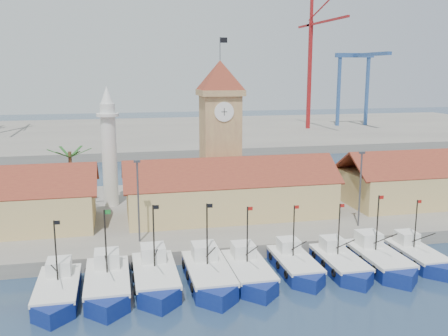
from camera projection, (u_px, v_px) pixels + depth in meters
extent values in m
plane|color=#1B3149|center=(279.00, 290.00, 45.82)|extent=(400.00, 400.00, 0.00)
cube|color=gray|center=(223.00, 211.00, 68.67)|extent=(140.00, 32.00, 1.50)
cube|color=gray|center=(163.00, 133.00, 151.01)|extent=(240.00, 80.00, 2.00)
cube|color=navy|center=(58.00, 294.00, 43.97)|extent=(3.54, 8.02, 1.82)
cube|color=navy|center=(53.00, 315.00, 40.13)|extent=(3.54, 3.54, 1.82)
cube|color=silver|center=(57.00, 284.00, 43.80)|extent=(3.61, 8.24, 0.35)
cube|color=silver|center=(59.00, 267.00, 45.56)|extent=(2.13, 2.23, 1.42)
cylinder|color=black|center=(56.00, 252.00, 43.73)|extent=(0.14, 0.14, 5.67)
cube|color=black|center=(57.00, 223.00, 43.28)|extent=(0.51, 0.02, 0.35)
cube|color=navy|center=(108.00, 287.00, 45.31)|extent=(3.82, 8.65, 1.97)
cube|color=navy|center=(107.00, 309.00, 41.17)|extent=(3.82, 3.82, 1.97)
cube|color=silver|center=(107.00, 277.00, 45.12)|extent=(3.90, 8.89, 0.38)
cube|color=silver|center=(107.00, 259.00, 47.02)|extent=(2.29, 2.40, 1.53)
cylinder|color=black|center=(106.00, 242.00, 45.05)|extent=(0.15, 0.15, 6.12)
cube|color=#197226|center=(107.00, 212.00, 44.56)|extent=(0.55, 0.02, 0.38)
cube|color=navy|center=(155.00, 280.00, 46.71)|extent=(3.85, 8.71, 1.98)
cube|color=navy|center=(160.00, 301.00, 42.54)|extent=(3.85, 3.85, 1.98)
cube|color=silver|center=(155.00, 270.00, 46.52)|extent=(3.93, 8.95, 0.38)
cube|color=silver|center=(153.00, 253.00, 48.44)|extent=(2.31, 2.42, 1.54)
cylinder|color=black|center=(154.00, 237.00, 46.45)|extent=(0.15, 0.15, 6.16)
cube|color=black|center=(156.00, 207.00, 45.96)|extent=(0.55, 0.02, 0.38)
cube|color=navy|center=(208.00, 278.00, 47.23)|extent=(3.84, 8.70, 1.98)
cube|color=navy|center=(218.00, 298.00, 43.07)|extent=(3.84, 3.84, 1.98)
cube|color=silver|center=(208.00, 268.00, 47.04)|extent=(3.92, 8.94, 0.38)
cube|color=silver|center=(204.00, 251.00, 48.95)|extent=(2.31, 2.42, 1.54)
cylinder|color=black|center=(207.00, 235.00, 46.97)|extent=(0.15, 0.15, 6.15)
cube|color=black|center=(210.00, 206.00, 46.48)|extent=(0.55, 0.02, 0.38)
cube|color=navy|center=(248.00, 274.00, 48.16)|extent=(3.57, 8.08, 1.84)
cube|color=navy|center=(260.00, 292.00, 44.29)|extent=(3.57, 3.57, 1.84)
cube|color=silver|center=(248.00, 265.00, 47.99)|extent=(3.64, 8.30, 0.36)
cube|color=silver|center=(243.00, 250.00, 49.76)|extent=(2.14, 2.24, 1.43)
cylinder|color=black|center=(247.00, 235.00, 47.92)|extent=(0.14, 0.14, 5.71)
cube|color=#A5140F|center=(250.00, 209.00, 47.46)|extent=(0.51, 0.02, 0.36)
cube|color=navy|center=(294.00, 267.00, 49.97)|extent=(3.39, 7.66, 1.74)
cube|color=navy|center=(309.00, 283.00, 46.30)|extent=(3.39, 3.39, 1.74)
cube|color=silver|center=(295.00, 259.00, 49.80)|extent=(3.45, 7.88, 0.34)
cube|color=silver|center=(288.00, 245.00, 51.48)|extent=(2.03, 2.13, 1.35)
cylinder|color=black|center=(294.00, 232.00, 49.74)|extent=(0.14, 0.14, 5.42)
cube|color=#A5140F|center=(297.00, 207.00, 49.30)|extent=(0.48, 0.02, 0.34)
cube|color=navy|center=(339.00, 266.00, 50.34)|extent=(3.41, 7.71, 1.75)
cube|color=navy|center=(357.00, 281.00, 46.65)|extent=(3.41, 3.41, 1.75)
cube|color=silver|center=(340.00, 257.00, 50.18)|extent=(3.48, 7.93, 0.34)
cube|color=silver|center=(332.00, 244.00, 51.87)|extent=(2.05, 2.14, 1.36)
cylinder|color=black|center=(339.00, 230.00, 50.11)|extent=(0.14, 0.14, 5.45)
cube|color=#A5140F|center=(342.00, 206.00, 49.68)|extent=(0.49, 0.02, 0.34)
cube|color=navy|center=(378.00, 262.00, 51.14)|extent=(3.73, 8.44, 1.92)
cube|color=navy|center=(400.00, 279.00, 47.10)|extent=(3.73, 3.73, 1.92)
cube|color=silver|center=(378.00, 253.00, 50.96)|extent=(3.80, 8.67, 0.37)
cube|color=silver|center=(369.00, 239.00, 52.81)|extent=(2.24, 2.34, 1.49)
cylinder|color=black|center=(377.00, 224.00, 50.89)|extent=(0.15, 0.15, 5.97)
cube|color=#A5140F|center=(381.00, 197.00, 50.41)|extent=(0.53, 0.02, 0.37)
cube|color=navy|center=(416.00, 258.00, 52.43)|extent=(3.33, 7.54, 1.71)
cube|color=navy|center=(438.00, 272.00, 48.82)|extent=(3.33, 3.33, 1.71)
cube|color=silver|center=(416.00, 250.00, 52.26)|extent=(3.40, 7.74, 0.33)
cube|color=silver|center=(407.00, 238.00, 53.92)|extent=(2.00, 2.09, 1.33)
cylinder|color=black|center=(416.00, 225.00, 52.20)|extent=(0.13, 0.13, 5.33)
cube|color=#A5140F|center=(420.00, 202.00, 51.77)|extent=(0.48, 0.02, 0.33)
cube|color=tan|center=(230.00, 197.00, 64.25)|extent=(26.00, 10.00, 4.50)
cube|color=brown|center=(235.00, 173.00, 61.13)|extent=(27.04, 5.13, 3.21)
cube|color=brown|center=(226.00, 165.00, 65.92)|extent=(27.04, 5.13, 3.21)
cube|color=tan|center=(448.00, 185.00, 71.03)|extent=(30.00, 10.00, 4.50)
cube|color=brown|center=(439.00, 156.00, 72.70)|extent=(31.20, 5.13, 3.21)
cube|color=tan|center=(220.00, 150.00, 68.99)|extent=(5.00, 5.00, 15.00)
cube|color=tan|center=(220.00, 93.00, 67.46)|extent=(5.80, 5.80, 0.80)
pyramid|color=brown|center=(220.00, 75.00, 67.01)|extent=(5.80, 5.80, 4.00)
cylinder|color=white|center=(224.00, 112.00, 65.48)|extent=(2.60, 0.15, 2.60)
cube|color=black|center=(224.00, 112.00, 65.40)|extent=(0.08, 0.02, 1.00)
cube|color=black|center=(224.00, 112.00, 65.40)|extent=(0.80, 0.02, 0.08)
cylinder|color=#3F3F44|center=(220.00, 49.00, 66.34)|extent=(0.10, 0.10, 3.00)
cube|color=black|center=(224.00, 40.00, 66.23)|extent=(1.00, 0.03, 0.70)
cylinder|color=silver|center=(109.00, 155.00, 67.82)|extent=(2.00, 2.00, 14.00)
cylinder|color=silver|center=(108.00, 115.00, 66.76)|extent=(3.00, 3.00, 0.40)
cone|color=silver|center=(107.00, 95.00, 66.26)|extent=(1.80, 1.80, 2.40)
cylinder|color=brown|center=(71.00, 182.00, 65.43)|extent=(0.44, 0.44, 8.00)
cube|color=#1E551D|center=(81.00, 153.00, 64.99)|extent=(2.80, 0.35, 1.18)
cube|color=#1E551D|center=(76.00, 151.00, 66.01)|extent=(1.71, 2.60, 1.18)
cube|color=#1E551D|center=(65.00, 152.00, 65.71)|extent=(1.71, 2.60, 1.18)
cube|color=#1E551D|center=(58.00, 153.00, 64.40)|extent=(2.80, 0.35, 1.18)
cube|color=#1E551D|center=(63.00, 155.00, 63.39)|extent=(1.71, 2.60, 1.18)
cube|color=#1E551D|center=(75.00, 154.00, 63.68)|extent=(1.71, 2.60, 1.18)
cylinder|color=#3F3F44|center=(138.00, 202.00, 53.62)|extent=(0.20, 0.20, 9.00)
cube|color=#3F3F44|center=(137.00, 161.00, 52.76)|extent=(0.70, 0.25, 0.25)
cylinder|color=#3F3F44|center=(360.00, 189.00, 59.12)|extent=(0.20, 0.20, 9.00)
cube|color=#3F3F44|center=(362.00, 153.00, 58.27)|extent=(0.70, 0.25, 0.25)
cube|color=maroon|center=(309.00, 76.00, 152.38)|extent=(1.00, 1.00, 32.26)
cube|color=maroon|center=(326.00, 21.00, 138.91)|extent=(0.60, 27.52, 0.60)
cube|color=maroon|center=(305.00, 26.00, 154.24)|extent=(0.60, 10.00, 0.60)
cube|color=maroon|center=(312.00, 9.00, 148.58)|extent=(0.80, 0.80, 7.00)
cube|color=#305594|center=(339.00, 92.00, 160.75)|extent=(0.90, 0.90, 22.00)
cube|color=#305594|center=(367.00, 91.00, 162.87)|extent=(0.90, 0.90, 22.00)
cube|color=#305594|center=(355.00, 55.00, 159.58)|extent=(13.00, 1.40, 1.40)
cube|color=#305594|center=(370.00, 54.00, 150.00)|extent=(1.40, 22.00, 1.00)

